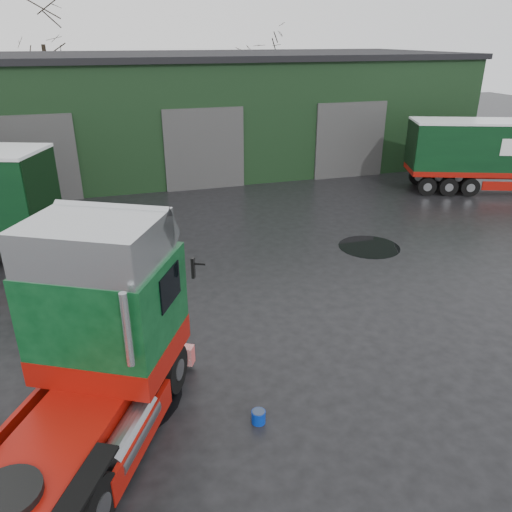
{
  "coord_description": "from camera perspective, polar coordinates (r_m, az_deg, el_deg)",
  "views": [
    {
      "loc": [
        -2.8,
        -10.54,
        7.16
      ],
      "look_at": [
        0.81,
        1.29,
        1.7
      ],
      "focal_mm": 35.0,
      "sensor_mm": 36.0,
      "label": 1
    }
  ],
  "objects": [
    {
      "name": "puddle_1",
      "position": [
        18.97,
        12.8,
        1.04
      ],
      "size": [
        2.26,
        2.26,
        0.01
      ],
      "primitive_type": "cylinder",
      "color": "black",
      "rests_on": "ground"
    },
    {
      "name": "puddle_0",
      "position": [
        11.68,
        -16.32,
        -15.13
      ],
      "size": [
        3.12,
        3.12,
        0.01
      ],
      "primitive_type": "cylinder",
      "color": "black",
      "rests_on": "ground"
    },
    {
      "name": "warehouse",
      "position": [
        31.17,
        -8.31,
        16.21
      ],
      "size": [
        32.4,
        12.4,
        6.3
      ],
      "color": "black",
      "rests_on": "ground"
    },
    {
      "name": "hero_tractor",
      "position": [
        9.17,
        -21.82,
        -11.83
      ],
      "size": [
        5.66,
        7.24,
        4.16
      ],
      "primitive_type": null,
      "rotation": [
        0.0,
        0.0,
        -0.49
      ],
      "color": "#0C401D",
      "rests_on": "ground"
    },
    {
      "name": "ground",
      "position": [
        13.04,
        -1.78,
        -9.49
      ],
      "size": [
        100.0,
        100.0,
        0.0
      ],
      "primitive_type": "plane",
      "color": "black"
    },
    {
      "name": "tree_back_a",
      "position": [
        40.73,
        -22.71,
        18.72
      ],
      "size": [
        4.4,
        4.4,
        9.5
      ],
      "primitive_type": null,
      "color": "black",
      "rests_on": "ground"
    },
    {
      "name": "wash_bucket",
      "position": [
        10.56,
        0.29,
        -17.91
      ],
      "size": [
        0.37,
        0.37,
        0.27
      ],
      "primitive_type": "cylinder",
      "rotation": [
        0.0,
        0.0,
        -0.34
      ],
      "color": "#07299F",
      "rests_on": "ground"
    },
    {
      "name": "tree_back_b",
      "position": [
        42.64,
        0.58,
        19.23
      ],
      "size": [
        4.4,
        4.4,
        7.5
      ],
      "primitive_type": null,
      "color": "black",
      "rests_on": "ground"
    }
  ]
}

